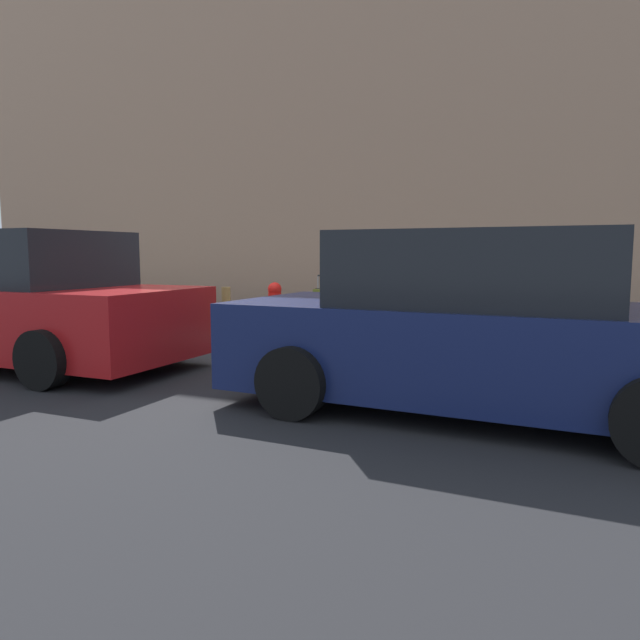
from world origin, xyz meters
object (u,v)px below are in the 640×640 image
(suitcase_navy_3, at_px, (392,319))
(parked_car_red_1, at_px, (20,303))
(suitcase_black_1, at_px, (460,326))
(suitcase_olive_5, at_px, (330,315))
(suitcase_maroon_0, at_px, (495,333))
(fire_hydrant, at_px, (275,309))
(bollard_post, at_px, (226,312))
(suitcase_teal_4, at_px, (360,323))
(parking_meter, at_px, (595,290))
(suitcase_red_2, at_px, (425,328))
(parked_car_navy_0, at_px, (478,328))

(suitcase_navy_3, xyz_separation_m, parked_car_red_1, (4.21, 2.61, 0.29))
(suitcase_black_1, bearing_deg, suitcase_olive_5, -1.09)
(suitcase_maroon_0, distance_m, parked_car_red_1, 6.17)
(fire_hydrant, bearing_deg, bollard_post, 10.95)
(suitcase_navy_3, bearing_deg, suitcase_maroon_0, 174.77)
(suitcase_navy_3, distance_m, bollard_post, 2.63)
(suitcase_olive_5, bearing_deg, fire_hydrant, 4.19)
(suitcase_maroon_0, xyz_separation_m, bollard_post, (4.05, 0.07, 0.12))
(fire_hydrant, xyz_separation_m, parked_car_red_1, (2.36, 2.55, 0.21))
(suitcase_navy_3, relative_size, bollard_post, 1.37)
(suitcase_teal_4, height_order, parking_meter, parking_meter)
(fire_hydrant, height_order, parked_car_red_1, parked_car_red_1)
(suitcase_red_2, height_order, suitcase_olive_5, suitcase_olive_5)
(fire_hydrant, distance_m, bollard_post, 0.79)
(suitcase_maroon_0, xyz_separation_m, suitcase_red_2, (0.96, -0.14, 0.00))
(suitcase_navy_3, bearing_deg, parking_meter, -175.67)
(fire_hydrant, xyz_separation_m, parked_car_navy_0, (-3.43, 2.55, 0.18))
(suitcase_maroon_0, bearing_deg, suitcase_navy_3, -5.23)
(suitcase_navy_3, relative_size, suitcase_olive_5, 1.07)
(suitcase_black_1, bearing_deg, parking_meter, -172.29)
(suitcase_black_1, bearing_deg, fire_hydrant, 0.60)
(bollard_post, height_order, parking_meter, parking_meter)
(fire_hydrant, xyz_separation_m, bollard_post, (0.77, 0.15, -0.06))
(suitcase_red_2, relative_size, suitcase_navy_3, 0.69)
(suitcase_red_2, xyz_separation_m, suitcase_olive_5, (1.43, -0.00, 0.12))
(suitcase_maroon_0, distance_m, suitcase_navy_3, 1.44)
(suitcase_maroon_0, xyz_separation_m, suitcase_navy_3, (1.43, -0.13, 0.11))
(suitcase_maroon_0, relative_size, suitcase_red_2, 1.01)
(suitcase_maroon_0, bearing_deg, suitcase_olive_5, -3.40)
(suitcase_black_1, relative_size, suitcase_navy_3, 0.81)
(suitcase_olive_5, bearing_deg, suitcase_navy_3, 179.34)
(suitcase_black_1, bearing_deg, suitcase_red_2, -4.06)
(suitcase_red_2, height_order, suitcase_navy_3, suitcase_navy_3)
(suitcase_black_1, height_order, parked_car_navy_0, parked_car_navy_0)
(suitcase_navy_3, distance_m, fire_hydrant, 1.85)
(suitcase_black_1, bearing_deg, suitcase_navy_3, -1.52)
(suitcase_teal_4, xyz_separation_m, parking_meter, (-3.03, -0.31, 0.52))
(parked_car_navy_0, bearing_deg, suitcase_olive_5, -45.90)
(suitcase_maroon_0, height_order, parking_meter, parking_meter)
(fire_hydrant, bearing_deg, suitcase_maroon_0, 178.66)
(suitcase_olive_5, distance_m, parked_car_red_1, 4.18)
(suitcase_maroon_0, height_order, parked_car_red_1, parked_car_red_1)
(fire_hydrant, height_order, parked_car_navy_0, parked_car_navy_0)
(suitcase_red_2, xyz_separation_m, fire_hydrant, (2.32, 0.06, 0.18))
(suitcase_teal_4, xyz_separation_m, fire_hydrant, (1.40, -0.06, 0.14))
(bollard_post, distance_m, parked_car_red_1, 2.89)
(suitcase_black_1, xyz_separation_m, bollard_post, (3.57, 0.18, 0.07))
(suitcase_olive_5, height_order, parked_car_red_1, parked_car_red_1)
(suitcase_olive_5, distance_m, fire_hydrant, 0.90)
(suitcase_teal_4, bearing_deg, parked_car_red_1, 33.53)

